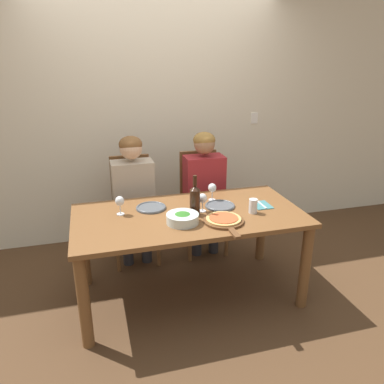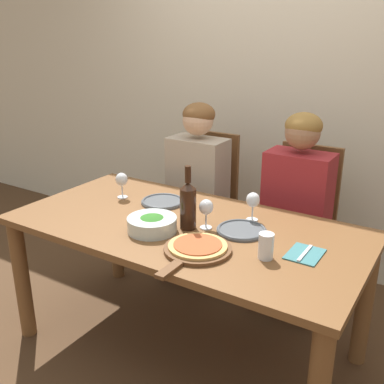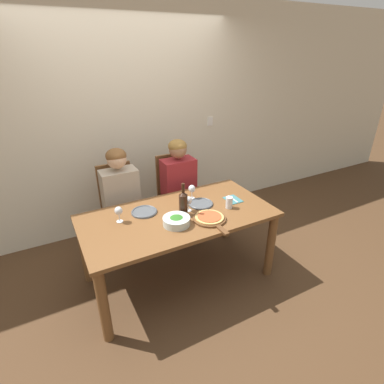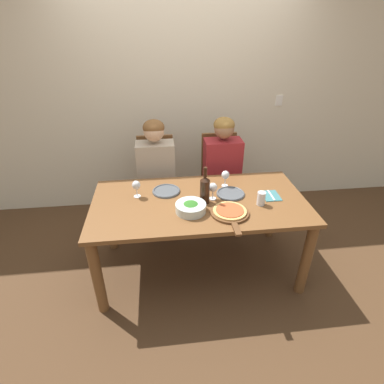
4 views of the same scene
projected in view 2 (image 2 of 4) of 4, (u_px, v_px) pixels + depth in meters
name	position (u px, v px, depth m)	size (l,w,h in m)	color
ground_plane	(186.00, 346.00, 2.52)	(40.00, 40.00, 0.00)	#4C331E
back_wall	(287.00, 79.00, 3.09)	(10.00, 0.06, 2.70)	beige
dining_table	(185.00, 244.00, 2.30)	(1.79, 0.90, 0.74)	brown
chair_left	(205.00, 202.00, 3.14)	(0.42, 0.42, 1.01)	brown
chair_right	(300.00, 223.00, 2.80)	(0.42, 0.42, 1.01)	brown
person_woman	(196.00, 177.00, 2.98)	(0.47, 0.51, 1.24)	#28282D
person_man	(296.00, 196.00, 2.63)	(0.47, 0.51, 1.24)	#28282D
wine_bottle	(188.00, 204.00, 2.18)	(0.08, 0.08, 0.32)	black
broccoli_bowl	(152.00, 224.00, 2.18)	(0.24, 0.24, 0.08)	silver
dinner_plate_left	(163.00, 201.00, 2.54)	(0.24, 0.24, 0.02)	#4C5156
dinner_plate_right	(242.00, 230.00, 2.17)	(0.24, 0.24, 0.02)	#4C5156
pizza_on_board	(197.00, 248.00, 1.98)	(0.30, 0.44, 0.04)	brown
wine_glass_left	(122.00, 181.00, 2.59)	(0.07, 0.07, 0.15)	silver
wine_glass_right	(253.00, 201.00, 2.28)	(0.07, 0.07, 0.15)	silver
wine_glass_centre	(206.00, 208.00, 2.18)	(0.07, 0.07, 0.15)	silver
water_tumbler	(266.00, 246.00, 1.90)	(0.07, 0.07, 0.11)	silver
fork_on_napkin	(305.00, 254.00, 1.95)	(0.14, 0.18, 0.01)	#387075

